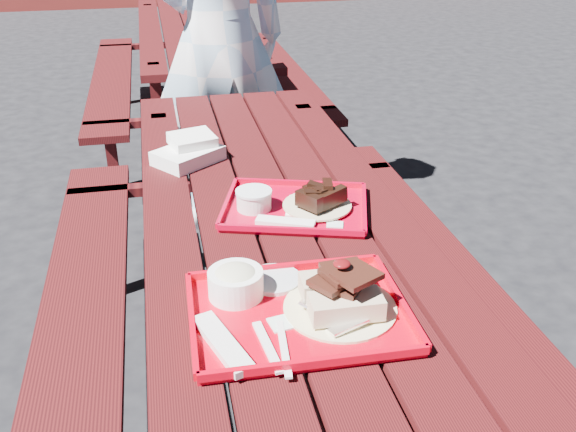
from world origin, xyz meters
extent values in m
plane|color=black|center=(0.00, 0.00, 0.00)|extent=(60.00, 60.00, 0.00)
cube|color=#3D0B0C|center=(-0.30, 0.00, 0.73)|extent=(0.14, 2.40, 0.04)
cube|color=#3D0B0C|center=(-0.15, 0.00, 0.73)|extent=(0.14, 2.40, 0.04)
cube|color=#3D0B0C|center=(0.00, 0.00, 0.73)|extent=(0.14, 2.40, 0.04)
cube|color=#3D0B0C|center=(0.15, 0.00, 0.73)|extent=(0.14, 2.40, 0.04)
cube|color=#3D0B0C|center=(0.30, 0.00, 0.73)|extent=(0.14, 2.40, 0.04)
cube|color=#3D0B0C|center=(-0.58, 0.00, 0.43)|extent=(0.25, 2.40, 0.04)
cube|color=#3D0B0C|center=(-0.58, 0.84, 0.21)|extent=(0.06, 0.06, 0.42)
cube|color=#3D0B0C|center=(0.58, 0.00, 0.43)|extent=(0.25, 2.40, 0.04)
cube|color=#3D0B0C|center=(0.58, 0.84, 0.21)|extent=(0.06, 0.06, 0.42)
cube|color=#3D0B0C|center=(-0.30, 0.96, 0.38)|extent=(0.06, 0.06, 0.75)
cube|color=#3D0B0C|center=(0.30, 0.96, 0.38)|extent=(0.06, 0.06, 0.75)
cube|color=#3D0B0C|center=(0.00, 0.96, 0.43)|extent=(1.40, 0.06, 0.04)
cube|color=#3D0B0C|center=(-0.30, 2.80, 0.73)|extent=(0.14, 2.40, 0.04)
cube|color=#3D0B0C|center=(-0.15, 2.80, 0.73)|extent=(0.14, 2.40, 0.04)
cube|color=#3D0B0C|center=(0.00, 2.80, 0.73)|extent=(0.14, 2.40, 0.04)
cube|color=#3D0B0C|center=(0.15, 2.80, 0.73)|extent=(0.14, 2.40, 0.04)
cube|color=#3D0B0C|center=(0.30, 2.80, 0.73)|extent=(0.14, 2.40, 0.04)
cube|color=#3D0B0C|center=(-0.58, 2.80, 0.43)|extent=(0.25, 2.40, 0.04)
cube|color=#3D0B0C|center=(-0.58, 1.96, 0.21)|extent=(0.06, 0.06, 0.42)
cube|color=#3D0B0C|center=(-0.58, 3.64, 0.21)|extent=(0.06, 0.06, 0.42)
cube|color=#3D0B0C|center=(0.58, 2.80, 0.43)|extent=(0.25, 2.40, 0.04)
cube|color=#3D0B0C|center=(0.58, 1.96, 0.21)|extent=(0.06, 0.06, 0.42)
cube|color=#3D0B0C|center=(0.58, 3.64, 0.21)|extent=(0.06, 0.06, 0.42)
cube|color=#3D0B0C|center=(-0.30, 1.84, 0.38)|extent=(0.06, 0.06, 0.75)
cube|color=#3D0B0C|center=(0.30, 1.84, 0.38)|extent=(0.06, 0.06, 0.75)
cube|color=#3D0B0C|center=(-0.30, 3.76, 0.38)|extent=(0.06, 0.06, 0.75)
cube|color=#3D0B0C|center=(0.30, 3.76, 0.38)|extent=(0.06, 0.06, 0.75)
cube|color=#3D0B0C|center=(0.00, 1.84, 0.43)|extent=(1.40, 0.06, 0.04)
cube|color=#3D0B0C|center=(0.00, 3.76, 0.43)|extent=(1.40, 0.06, 0.04)
cube|color=#C20013|center=(-0.05, -0.49, 0.76)|extent=(0.46, 0.36, 0.01)
cube|color=#C20013|center=(-0.05, -0.32, 0.77)|extent=(0.45, 0.02, 0.02)
cube|color=#C20013|center=(-0.05, -0.66, 0.77)|extent=(0.45, 0.02, 0.02)
cube|color=#C20013|center=(0.17, -0.49, 0.77)|extent=(0.02, 0.35, 0.02)
cube|color=#C20013|center=(-0.27, -0.48, 0.77)|extent=(0.02, 0.35, 0.02)
cylinder|color=beige|center=(0.04, -0.49, 0.77)|extent=(0.24, 0.24, 0.01)
cube|color=#CAAE8D|center=(0.04, -0.53, 0.80)|extent=(0.15, 0.08, 0.04)
cube|color=#CAAE8D|center=(0.04, -0.45, 0.80)|extent=(0.15, 0.08, 0.04)
ellipsoid|color=#520A0C|center=(0.04, -0.49, 0.89)|extent=(0.04, 0.04, 0.01)
cylinder|color=white|center=(-0.17, -0.39, 0.79)|extent=(0.12, 0.12, 0.06)
ellipsoid|color=beige|center=(-0.17, -0.39, 0.81)|extent=(0.10, 0.10, 0.05)
cylinder|color=silver|center=(-0.08, -0.36, 0.77)|extent=(0.13, 0.13, 0.01)
cube|color=white|center=(-0.22, -0.57, 0.77)|extent=(0.11, 0.21, 0.02)
cube|color=white|center=(-0.13, -0.59, 0.77)|extent=(0.04, 0.16, 0.01)
cube|color=white|center=(-0.10, -0.60, 0.76)|extent=(0.03, 0.17, 0.01)
cube|color=white|center=(-0.09, -0.52, 0.76)|extent=(0.06, 0.06, 0.00)
cube|color=#AF001D|center=(0.06, 0.01, 0.76)|extent=(0.46, 0.40, 0.01)
cube|color=#AF001D|center=(0.10, 0.16, 0.77)|extent=(0.38, 0.13, 0.02)
cube|color=#AF001D|center=(0.01, -0.13, 0.77)|extent=(0.38, 0.13, 0.02)
cube|color=#AF001D|center=(0.24, -0.05, 0.77)|extent=(0.10, 0.29, 0.02)
cube|color=#AF001D|center=(-0.13, 0.07, 0.77)|extent=(0.10, 0.29, 0.02)
cube|color=white|center=(0.10, 0.00, 0.76)|extent=(0.17, 0.17, 0.01)
cylinder|color=#CEB98F|center=(0.11, -0.01, 0.77)|extent=(0.20, 0.20, 0.01)
cylinder|color=silver|center=(-0.06, 0.03, 0.79)|extent=(0.10, 0.10, 0.05)
cylinder|color=white|center=(-0.06, 0.03, 0.81)|extent=(0.10, 0.10, 0.01)
cube|color=white|center=(0.01, -0.08, 0.77)|extent=(0.16, 0.10, 0.01)
cube|color=white|center=(0.14, -0.12, 0.76)|extent=(0.05, 0.05, 0.00)
cube|color=white|center=(-0.22, 0.44, 0.77)|extent=(0.26, 0.25, 0.05)
cube|color=white|center=(-0.20, 0.47, 0.82)|extent=(0.17, 0.15, 0.04)
imported|color=#ACD1EF|center=(0.01, 1.46, 0.94)|extent=(0.75, 0.56, 1.88)
camera|label=1|loc=(-0.30, -1.58, 1.57)|focal=40.00mm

